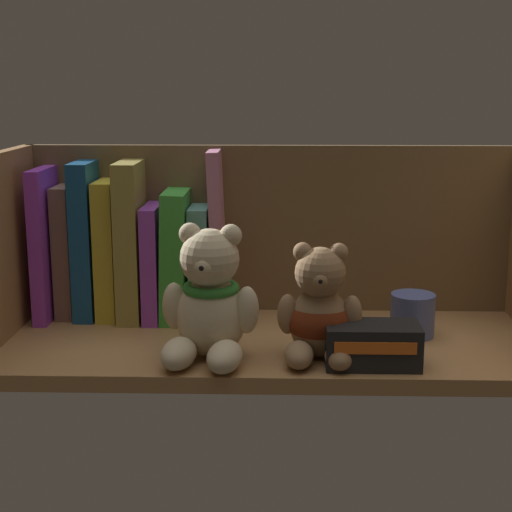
% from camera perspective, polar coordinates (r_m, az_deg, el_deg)
% --- Properties ---
extents(shelf_board, '(0.68, 0.27, 0.02)m').
position_cam_1_polar(shelf_board, '(1.02, 1.10, -6.68)').
color(shelf_board, '#9E7042').
rests_on(shelf_board, ground).
extents(shelf_back_panel, '(0.70, 0.01, 0.26)m').
position_cam_1_polar(shelf_back_panel, '(1.12, 1.18, 1.51)').
color(shelf_back_panel, brown).
rests_on(shelf_back_panel, ground).
extents(shelf_side_panel_left, '(0.02, 0.30, 0.26)m').
position_cam_1_polar(shelf_side_panel_left, '(1.05, -18.29, 0.04)').
color(shelf_side_panel_left, '#9E7042').
rests_on(shelf_side_panel_left, ground).
extents(book_0, '(0.02, 0.15, 0.21)m').
position_cam_1_polar(book_0, '(1.15, -14.83, 1.09)').
color(book_0, purple).
rests_on(book_0, shelf_board).
extents(book_1, '(0.02, 0.10, 0.19)m').
position_cam_1_polar(book_1, '(1.14, -13.58, 0.45)').
color(book_1, brown).
rests_on(book_1, shelf_board).
extents(book_2, '(0.03, 0.12, 0.22)m').
position_cam_1_polar(book_2, '(1.13, -12.16, 1.28)').
color(book_2, navy).
rests_on(book_2, shelf_board).
extents(book_3, '(0.03, 0.12, 0.19)m').
position_cam_1_polar(book_3, '(1.13, -10.58, 0.64)').
color(book_3, gold).
rests_on(book_3, shelf_board).
extents(book_4, '(0.03, 0.14, 0.22)m').
position_cam_1_polar(book_4, '(1.12, -8.95, 1.31)').
color(book_4, olive).
rests_on(book_4, shelf_board).
extents(book_5, '(0.02, 0.14, 0.16)m').
position_cam_1_polar(book_5, '(1.12, -7.35, -0.20)').
color(book_5, purple).
rests_on(book_5, shelf_board).
extents(book_6, '(0.04, 0.14, 0.18)m').
position_cam_1_polar(book_6, '(1.11, -5.79, 0.28)').
color(book_6, green).
rests_on(book_6, shelf_board).
extents(book_7, '(0.03, 0.10, 0.16)m').
position_cam_1_polar(book_7, '(1.11, -4.07, -0.30)').
color(book_7, '#60A098').
rests_on(book_7, shelf_board).
extents(book_8, '(0.03, 0.09, 0.24)m').
position_cam_1_polar(book_8, '(1.10, -2.78, 1.66)').
color(book_8, '#C7799E').
rests_on(book_8, shelf_board).
extents(teddy_bear_larger, '(0.12, 0.13, 0.16)m').
position_cam_1_polar(teddy_bear_larger, '(0.93, -3.44, -3.42)').
color(teddy_bear_larger, beige).
rests_on(teddy_bear_larger, shelf_board).
extents(teddy_bear_smaller, '(0.10, 0.11, 0.14)m').
position_cam_1_polar(teddy_bear_smaller, '(0.94, 4.69, -4.23)').
color(teddy_bear_smaller, '#93704C').
rests_on(teddy_bear_smaller, shelf_board).
extents(pillar_candle, '(0.06, 0.06, 0.06)m').
position_cam_1_polar(pillar_candle, '(1.04, 11.41, -4.25)').
color(pillar_candle, '#4C5B99').
rests_on(pillar_candle, shelf_board).
extents(small_product_box, '(0.11, 0.06, 0.05)m').
position_cam_1_polar(small_product_box, '(0.93, 8.53, -6.47)').
color(small_product_box, black).
rests_on(small_product_box, shelf_board).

